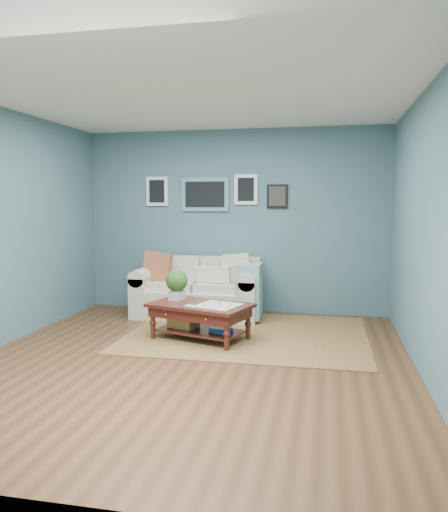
# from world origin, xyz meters

# --- Properties ---
(room_shell) EXTENTS (5.00, 5.02, 2.70)m
(room_shell) POSITION_xyz_m (-0.01, 0.06, 1.36)
(room_shell) COLOR brown
(room_shell) RESTS_ON ground
(area_rug) EXTENTS (2.90, 2.32, 0.01)m
(area_rug) POSITION_xyz_m (0.42, 1.17, 0.01)
(area_rug) COLOR brown
(area_rug) RESTS_ON ground
(loveseat) EXTENTS (1.82, 0.83, 0.94)m
(loveseat) POSITION_xyz_m (-0.36, 2.02, 0.38)
(loveseat) COLOR beige
(loveseat) RESTS_ON ground
(coffee_table) EXTENTS (1.31, 1.00, 0.81)m
(coffee_table) POSITION_xyz_m (-0.15, 0.84, 0.36)
(coffee_table) COLOR #331710
(coffee_table) RESTS_ON ground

